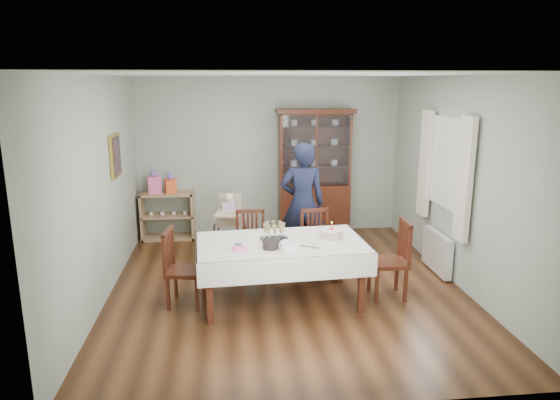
{
  "coord_description": "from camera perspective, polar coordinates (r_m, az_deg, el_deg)",
  "views": [
    {
      "loc": [
        -0.74,
        -6.03,
        2.63
      ],
      "look_at": [
        -0.06,
        0.2,
        1.13
      ],
      "focal_mm": 32.0,
      "sensor_mm": 36.0,
      "label": 1
    }
  ],
  "objects": [
    {
      "name": "napkin_stack",
      "position": [
        5.72,
        -4.7,
        -5.54
      ],
      "size": [
        0.18,
        0.18,
        0.02
      ],
      "primitive_type": "cube",
      "rotation": [
        0.0,
        0.0,
        0.21
      ],
      "color": "pink",
      "rests_on": "dining_table"
    },
    {
      "name": "chair_end_left",
      "position": [
        6.15,
        -10.89,
        -9.27
      ],
      "size": [
        0.48,
        0.48,
        0.93
      ],
      "rotation": [
        0.0,
        0.0,
        1.4
      ],
      "color": "#4A2412",
      "rests_on": "floor"
    },
    {
      "name": "plate_stack_dark",
      "position": [
        5.72,
        -1.08,
        -5.12
      ],
      "size": [
        0.24,
        0.24,
        0.09
      ],
      "primitive_type": "cylinder",
      "rotation": [
        0.0,
        0.0,
        0.35
      ],
      "color": "black",
      "rests_on": "dining_table"
    },
    {
      "name": "floor",
      "position": [
        6.62,
        0.73,
        -9.91
      ],
      "size": [
        5.0,
        5.0,
        0.0
      ],
      "primitive_type": "plane",
      "color": "#593319",
      "rests_on": "ground"
    },
    {
      "name": "high_chair",
      "position": [
        7.52,
        -5.74,
        -3.85
      ],
      "size": [
        0.54,
        0.54,
        1.02
      ],
      "rotation": [
        0.0,
        0.0,
        -0.21
      ],
      "color": "black",
      "rests_on": "floor"
    },
    {
      "name": "champagne_tray",
      "position": [
        6.0,
        -0.67,
        -4.0
      ],
      "size": [
        0.36,
        0.36,
        0.22
      ],
      "color": "silver",
      "rests_on": "dining_table"
    },
    {
      "name": "dining_table",
      "position": [
        6.09,
        0.1,
        -8.14
      ],
      "size": [
        2.06,
        1.26,
        0.76
      ],
      "rotation": [
        0.0,
        0.0,
        0.06
      ],
      "color": "#4A2412",
      "rests_on": "floor"
    },
    {
      "name": "chair_far_right",
      "position": [
        6.88,
        4.32,
        -6.59
      ],
      "size": [
        0.46,
        0.46,
        0.92
      ],
      "rotation": [
        0.0,
        0.0,
        0.13
      ],
      "color": "#4A2412",
      "rests_on": "floor"
    },
    {
      "name": "room_shell",
      "position": [
        6.67,
        0.22,
        5.51
      ],
      "size": [
        5.0,
        5.0,
        5.0
      ],
      "color": "#9EAA99",
      "rests_on": "floor"
    },
    {
      "name": "birthday_cake",
      "position": [
        6.08,
        5.91,
        -3.92
      ],
      "size": [
        0.31,
        0.31,
        0.22
      ],
      "color": "white",
      "rests_on": "dining_table"
    },
    {
      "name": "cutlery",
      "position": [
        5.84,
        -5.09,
        -5.19
      ],
      "size": [
        0.1,
        0.15,
        0.01
      ],
      "primitive_type": null,
      "rotation": [
        0.0,
        0.0,
        -0.03
      ],
      "color": "silver",
      "rests_on": "dining_table"
    },
    {
      "name": "curtain_right",
      "position": [
        7.63,
        16.26,
        4.05
      ],
      "size": [
        0.07,
        0.3,
        1.55
      ],
      "primitive_type": "cube",
      "color": "silver",
      "rests_on": "room_shell"
    },
    {
      "name": "china_cabinet",
      "position": [
        8.56,
        3.91,
        3.31
      ],
      "size": [
        1.3,
        0.48,
        2.18
      ],
      "color": "#4A2412",
      "rests_on": "floor"
    },
    {
      "name": "curtain_left",
      "position": [
        6.52,
        20.36,
        2.2
      ],
      "size": [
        0.07,
        0.3,
        1.55
      ],
      "primitive_type": "cube",
      "color": "silver",
      "rests_on": "room_shell"
    },
    {
      "name": "radiator",
      "position": [
        7.35,
        17.49,
        -5.66
      ],
      "size": [
        0.1,
        0.8,
        0.55
      ],
      "primitive_type": "cube",
      "color": "white",
      "rests_on": "floor"
    },
    {
      "name": "woman",
      "position": [
        7.25,
        2.57,
        -0.39
      ],
      "size": [
        0.66,
        0.44,
        1.79
      ],
      "primitive_type": "imported",
      "rotation": [
        0.0,
        0.0,
        3.13
      ],
      "color": "black",
      "rests_on": "floor"
    },
    {
      "name": "picture_frame",
      "position": [
        7.06,
        -18.32,
        4.82
      ],
      "size": [
        0.04,
        0.48,
        0.58
      ],
      "primitive_type": "cube",
      "color": "gold",
      "rests_on": "room_shell"
    },
    {
      "name": "chair_far_left",
      "position": [
        6.85,
        -3.35,
        -6.68
      ],
      "size": [
        0.42,
        0.42,
        0.91
      ],
      "rotation": [
        0.0,
        0.0,
        -0.03
      ],
      "color": "#4A2412",
      "rests_on": "floor"
    },
    {
      "name": "cake_knife",
      "position": [
        5.78,
        3.2,
        -5.36
      ],
      "size": [
        0.27,
        0.17,
        0.01
      ],
      "primitive_type": "cube",
      "rotation": [
        0.0,
        0.0,
        -0.51
      ],
      "color": "silver",
      "rests_on": "dining_table"
    },
    {
      "name": "plate_stack_white",
      "position": [
        5.68,
        1.12,
        -5.24
      ],
      "size": [
        0.27,
        0.27,
        0.09
      ],
      "primitive_type": "cylinder",
      "rotation": [
        0.0,
        0.0,
        0.28
      ],
      "color": "white",
      "rests_on": "dining_table"
    },
    {
      "name": "gift_bag_orange",
      "position": [
        8.51,
        -12.39,
        1.77
      ],
      "size": [
        0.21,
        0.18,
        0.33
      ],
      "color": "#EB5B25",
      "rests_on": "sideboard"
    },
    {
      "name": "window",
      "position": [
        7.07,
        18.65,
        4.0
      ],
      "size": [
        0.04,
        1.02,
        1.22
      ],
      "primitive_type": "cube",
      "color": "white",
      "rests_on": "room_shell"
    },
    {
      "name": "chair_end_right",
      "position": [
        6.41,
        12.34,
        -8.28
      ],
      "size": [
        0.45,
        0.45,
        0.97
      ],
      "rotation": [
        0.0,
        0.0,
        -1.6
      ],
      "color": "#4A2412",
      "rests_on": "floor"
    },
    {
      "name": "sideboard",
      "position": [
        8.67,
        -12.7,
        -1.76
      ],
      "size": [
        0.9,
        0.38,
        0.8
      ],
      "color": "tan",
      "rests_on": "floor"
    },
    {
      "name": "gift_bag_pink",
      "position": [
        8.54,
        -14.17,
        1.9
      ],
      "size": [
        0.24,
        0.18,
        0.39
      ],
      "color": "pink",
      "rests_on": "sideboard"
    }
  ]
}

